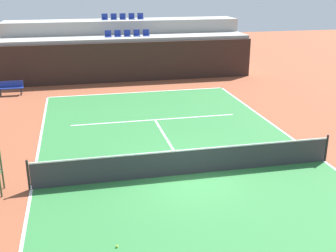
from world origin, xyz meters
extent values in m
plane|color=brown|center=(0.00, 0.00, 0.00)|extent=(80.00, 80.00, 0.00)
cube|color=#2D7238|center=(0.00, 0.00, 0.01)|extent=(11.00, 24.00, 0.01)
cube|color=white|center=(0.00, 11.95, 0.01)|extent=(11.00, 0.10, 0.00)
cube|color=white|center=(-5.45, 0.00, 0.01)|extent=(0.10, 24.00, 0.00)
cube|color=white|center=(5.45, 0.00, 0.01)|extent=(0.10, 24.00, 0.00)
cube|color=white|center=(0.00, 6.40, 0.01)|extent=(8.26, 0.10, 0.00)
cube|color=white|center=(0.00, 3.20, 0.01)|extent=(0.10, 6.40, 0.00)
cube|color=black|center=(0.00, 15.08, 1.33)|extent=(17.14, 0.30, 2.66)
cube|color=#9E9E99|center=(0.00, 16.43, 1.44)|extent=(17.14, 2.40, 2.88)
cube|color=#9E9E99|center=(0.00, 18.83, 1.91)|extent=(17.14, 2.40, 3.82)
cube|color=navy|center=(-1.33, 16.43, 2.90)|extent=(0.44, 0.44, 0.04)
cube|color=navy|center=(-1.33, 16.63, 3.12)|extent=(0.44, 0.04, 0.40)
cube|color=navy|center=(-0.67, 16.43, 2.90)|extent=(0.44, 0.44, 0.04)
cube|color=navy|center=(-0.67, 16.63, 3.12)|extent=(0.44, 0.04, 0.40)
cube|color=navy|center=(0.00, 16.43, 2.90)|extent=(0.44, 0.44, 0.04)
cube|color=navy|center=(0.00, 16.63, 3.12)|extent=(0.44, 0.04, 0.40)
cube|color=navy|center=(0.67, 16.43, 2.90)|extent=(0.44, 0.44, 0.04)
cube|color=navy|center=(0.67, 16.63, 3.12)|extent=(0.44, 0.04, 0.40)
cube|color=navy|center=(1.33, 16.43, 2.90)|extent=(0.44, 0.44, 0.04)
cube|color=navy|center=(1.33, 16.63, 3.12)|extent=(0.44, 0.04, 0.40)
cube|color=navy|center=(-1.33, 18.83, 3.84)|extent=(0.44, 0.44, 0.04)
cube|color=navy|center=(-1.33, 19.03, 4.06)|extent=(0.44, 0.04, 0.40)
cube|color=navy|center=(-0.67, 18.83, 3.84)|extent=(0.44, 0.44, 0.04)
cube|color=navy|center=(-0.67, 19.03, 4.06)|extent=(0.44, 0.04, 0.40)
cube|color=navy|center=(0.00, 18.83, 3.84)|extent=(0.44, 0.44, 0.04)
cube|color=navy|center=(0.00, 19.03, 4.06)|extent=(0.44, 0.04, 0.40)
cube|color=navy|center=(0.67, 18.83, 3.84)|extent=(0.44, 0.44, 0.04)
cube|color=navy|center=(0.67, 19.03, 4.06)|extent=(0.44, 0.04, 0.40)
cube|color=navy|center=(1.33, 18.83, 3.84)|extent=(0.44, 0.44, 0.04)
cube|color=navy|center=(1.33, 19.03, 4.06)|extent=(0.44, 0.04, 0.40)
cylinder|color=black|center=(-5.50, 0.00, 0.55)|extent=(0.08, 0.08, 1.07)
cylinder|color=black|center=(5.50, 0.00, 0.55)|extent=(0.08, 0.08, 1.07)
cube|color=#333338|center=(0.00, 0.00, 0.47)|extent=(10.90, 0.02, 0.92)
cube|color=white|center=(0.00, 0.00, 0.96)|extent=(10.90, 0.04, 0.05)
cylinder|color=#334C2D|center=(-6.35, 0.30, 0.78)|extent=(0.06, 0.06, 1.55)
cube|color=navy|center=(-7.63, 12.95, 0.45)|extent=(1.50, 0.40, 0.05)
cube|color=navy|center=(-7.63, 13.13, 0.67)|extent=(1.50, 0.04, 0.36)
cube|color=#2D2D33|center=(-8.23, 12.81, 0.21)|extent=(0.06, 0.06, 0.42)
cube|color=#2D2D33|center=(-7.03, 12.81, 0.21)|extent=(0.06, 0.06, 0.42)
cube|color=#2D2D33|center=(-8.23, 13.09, 0.21)|extent=(0.06, 0.06, 0.42)
cube|color=#2D2D33|center=(-7.03, 13.09, 0.21)|extent=(0.06, 0.06, 0.42)
sphere|color=#CCE033|center=(-2.98, -3.88, 0.04)|extent=(0.07, 0.07, 0.07)
camera|label=1|loc=(-3.73, -13.47, 6.72)|focal=45.46mm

